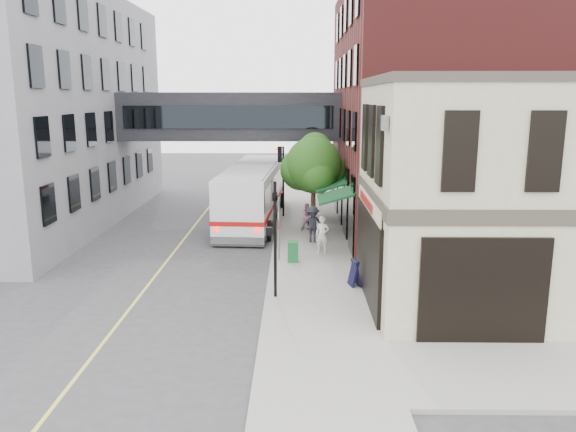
{
  "coord_description": "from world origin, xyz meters",
  "views": [
    {
      "loc": [
        1.14,
        -18.63,
        7.73
      ],
      "look_at": [
        0.86,
        4.44,
        2.82
      ],
      "focal_mm": 35.0,
      "sensor_mm": 36.0,
      "label": 1
    }
  ],
  "objects_px": {
    "pedestrian_c": "(313,224)",
    "sandwich_board": "(355,273)",
    "newspaper_box": "(293,252)",
    "bus": "(253,191)",
    "pedestrian_a": "(322,235)",
    "pedestrian_b": "(308,217)"
  },
  "relations": [
    {
      "from": "pedestrian_c",
      "to": "newspaper_box",
      "type": "height_order",
      "value": "pedestrian_c"
    },
    {
      "from": "pedestrian_a",
      "to": "bus",
      "type": "bearing_deg",
      "value": 128.09
    },
    {
      "from": "pedestrian_b",
      "to": "newspaper_box",
      "type": "bearing_deg",
      "value": -121.8
    },
    {
      "from": "bus",
      "to": "sandwich_board",
      "type": "xyz_separation_m",
      "value": [
        5.07,
        -12.66,
        -1.26
      ]
    },
    {
      "from": "pedestrian_c",
      "to": "newspaper_box",
      "type": "relative_size",
      "value": 1.98
    },
    {
      "from": "pedestrian_c",
      "to": "sandwich_board",
      "type": "distance_m",
      "value": 7.2
    },
    {
      "from": "sandwich_board",
      "to": "pedestrian_b",
      "type": "bearing_deg",
      "value": 85.76
    },
    {
      "from": "pedestrian_b",
      "to": "pedestrian_c",
      "type": "distance_m",
      "value": 2.75
    },
    {
      "from": "bus",
      "to": "newspaper_box",
      "type": "distance_m",
      "value": 9.74
    },
    {
      "from": "pedestrian_a",
      "to": "pedestrian_c",
      "type": "xyz_separation_m",
      "value": [
        -0.4,
        2.1,
        0.05
      ]
    },
    {
      "from": "pedestrian_a",
      "to": "pedestrian_b",
      "type": "xyz_separation_m",
      "value": [
        -0.61,
        4.84,
        -0.14
      ]
    },
    {
      "from": "bus",
      "to": "pedestrian_b",
      "type": "height_order",
      "value": "bus"
    },
    {
      "from": "pedestrian_a",
      "to": "sandwich_board",
      "type": "xyz_separation_m",
      "value": [
        1.1,
        -4.92,
        -0.37
      ]
    },
    {
      "from": "pedestrian_c",
      "to": "sandwich_board",
      "type": "relative_size",
      "value": 1.77
    },
    {
      "from": "pedestrian_a",
      "to": "sandwich_board",
      "type": "bearing_deg",
      "value": -66.48
    },
    {
      "from": "pedestrian_b",
      "to": "pedestrian_c",
      "type": "bearing_deg",
      "value": -110.0
    },
    {
      "from": "pedestrian_a",
      "to": "pedestrian_b",
      "type": "height_order",
      "value": "pedestrian_a"
    },
    {
      "from": "pedestrian_b",
      "to": "newspaper_box",
      "type": "distance_m",
      "value": 6.47
    },
    {
      "from": "bus",
      "to": "pedestrian_a",
      "type": "height_order",
      "value": "bus"
    },
    {
      "from": "bus",
      "to": "pedestrian_c",
      "type": "xyz_separation_m",
      "value": [
        3.57,
        -5.64,
        -0.83
      ]
    },
    {
      "from": "pedestrian_b",
      "to": "newspaper_box",
      "type": "xyz_separation_m",
      "value": [
        -0.82,
        -6.41,
        -0.29
      ]
    },
    {
      "from": "pedestrian_c",
      "to": "pedestrian_b",
      "type": "bearing_deg",
      "value": 94.27
    }
  ]
}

